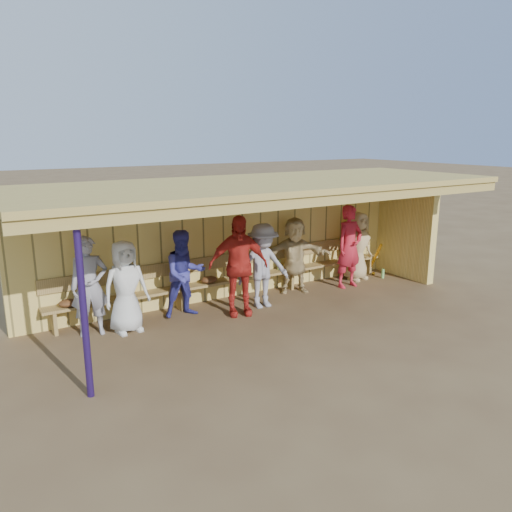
% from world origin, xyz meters
% --- Properties ---
extents(ground, '(90.00, 90.00, 0.00)m').
position_xyz_m(ground, '(0.00, 0.00, 0.00)').
color(ground, brown).
rests_on(ground, ground).
extents(player_a, '(0.67, 0.48, 1.70)m').
position_xyz_m(player_a, '(-3.05, 0.69, 0.85)').
color(player_a, gray).
rests_on(player_a, ground).
extents(player_b, '(0.83, 0.59, 1.60)m').
position_xyz_m(player_b, '(-2.50, 0.50, 0.80)').
color(player_b, silver).
rests_on(player_b, ground).
extents(player_c, '(0.83, 0.67, 1.63)m').
position_xyz_m(player_c, '(-1.33, 0.70, 0.81)').
color(player_c, '#353592').
rests_on(player_c, ground).
extents(player_d, '(1.20, 0.78, 1.89)m').
position_xyz_m(player_d, '(-0.45, 0.25, 0.95)').
color(player_d, red).
rests_on(player_d, ground).
extents(player_e, '(1.12, 0.70, 1.66)m').
position_xyz_m(player_e, '(0.16, 0.35, 0.83)').
color(player_e, '#939199').
rests_on(player_e, ground).
extents(player_f, '(1.57, 1.07, 1.62)m').
position_xyz_m(player_f, '(1.25, 0.81, 0.81)').
color(player_f, tan).
rests_on(player_f, ground).
extents(player_g, '(0.68, 0.45, 1.83)m').
position_xyz_m(player_g, '(2.50, 0.50, 0.91)').
color(player_g, red).
rests_on(player_g, ground).
extents(player_h, '(0.85, 0.62, 1.59)m').
position_xyz_m(player_h, '(3.05, 0.81, 0.80)').
color(player_h, tan).
rests_on(player_h, ground).
extents(dugout_structure, '(8.80, 3.20, 2.50)m').
position_xyz_m(dugout_structure, '(0.39, 0.69, 1.69)').
color(dugout_structure, '#E5C561').
rests_on(dugout_structure, ground).
extents(bench, '(7.60, 0.34, 0.93)m').
position_xyz_m(bench, '(0.00, 1.12, 0.53)').
color(bench, '#A08044').
rests_on(bench, ground).
extents(dugout_equipment, '(7.22, 0.62, 0.80)m').
position_xyz_m(dugout_equipment, '(-0.68, 0.99, 0.49)').
color(dugout_equipment, orange).
rests_on(dugout_equipment, ground).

